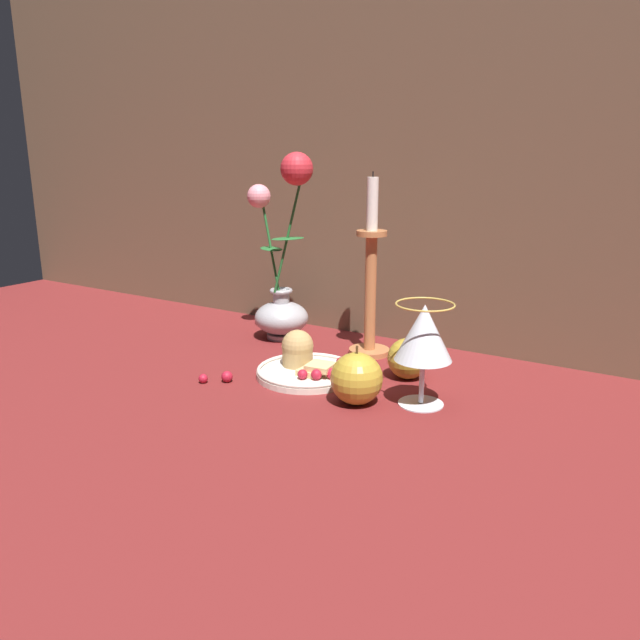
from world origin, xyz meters
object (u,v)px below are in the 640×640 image
object	(u,v)px
vase	(282,281)
candlestick	(371,286)
apple_beside_vase	(408,358)
plate_with_pastries	(305,364)
apple_near_glass	(356,379)
wine_glass	(424,336)

from	to	relation	value
vase	candlestick	world-z (taller)	vase
apple_beside_vase	plate_with_pastries	bearing A→B (deg)	-153.26
vase	plate_with_pastries	size ratio (longest dim) A/B	2.15
vase	apple_beside_vase	world-z (taller)	vase
apple_near_glass	apple_beside_vase	bearing A→B (deg)	81.92
apple_beside_vase	apple_near_glass	xyz separation A→B (m)	(-0.02, -0.15, 0.01)
vase	apple_beside_vase	distance (m)	0.34
vase	wine_glass	bearing A→B (deg)	-24.24
plate_with_pastries	apple_near_glass	size ratio (longest dim) A/B	1.88
vase	plate_with_pastries	distance (m)	0.24
apple_beside_vase	apple_near_glass	bearing A→B (deg)	-98.08
plate_with_pastries	candlestick	world-z (taller)	candlestick
plate_with_pastries	apple_beside_vase	size ratio (longest dim) A/B	2.12
vase	wine_glass	world-z (taller)	vase
vase	apple_beside_vase	bearing A→B (deg)	-13.56
apple_near_glass	candlestick	bearing A→B (deg)	113.01
vase	plate_with_pastries	bearing A→B (deg)	-44.95
apple_near_glass	plate_with_pastries	bearing A→B (deg)	154.85
candlestick	apple_near_glass	distance (m)	0.27
plate_with_pastries	candlestick	xyz separation A→B (m)	(0.04, 0.16, 0.11)
vase	apple_beside_vase	size ratio (longest dim) A/B	4.55
plate_with_pastries	candlestick	size ratio (longest dim) A/B	0.51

